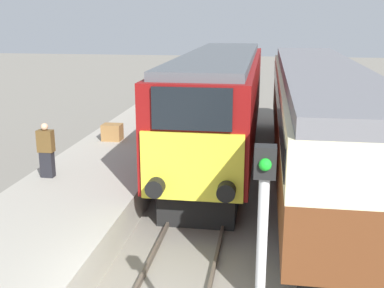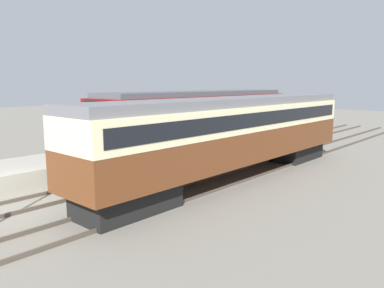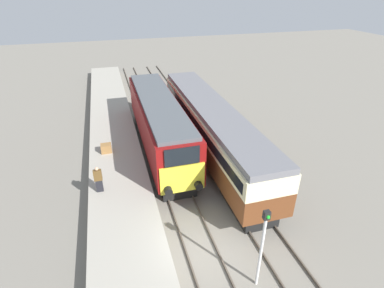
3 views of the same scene
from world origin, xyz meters
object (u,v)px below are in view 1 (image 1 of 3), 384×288
Objects in this scene: signal_post at (260,279)px; luggage_crate at (112,132)px; passenger_carriage at (319,111)px; person_on_platform at (46,151)px; locomotive at (220,102)px.

signal_post is 5.66× the size of luggage_crate.
person_on_platform is (-7.79, -3.56, -0.68)m from passenger_carriage.
signal_post is at bearing -64.19° from luggage_crate.
locomotive reaches higher than luggage_crate.
person_on_platform is at bearing -130.38° from locomotive.
luggage_crate is at bearing 173.80° from passenger_carriage.
locomotive is at bearing 97.82° from signal_post.
signal_post reaches higher than passenger_carriage.
signal_post is 12.89m from luggage_crate.
locomotive reaches higher than signal_post.
passenger_carriage reaches higher than luggage_crate.
locomotive is 6.81m from person_on_platform.
passenger_carriage is at bearing 24.56° from person_on_platform.
locomotive is 3.47× the size of signal_post.
luggage_crate is (-7.29, 0.79, -1.15)m from passenger_carriage.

